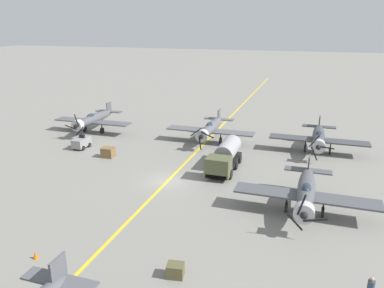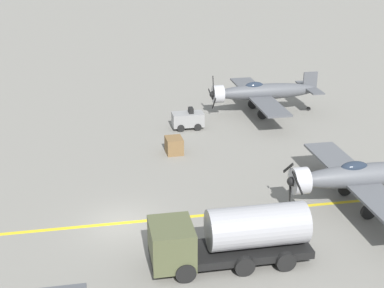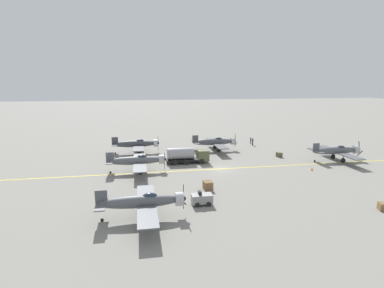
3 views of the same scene
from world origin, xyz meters
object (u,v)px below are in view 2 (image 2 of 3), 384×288
object	(u,v)px
airplane_near_right	(262,92)
tow_tractor	(188,119)
supply_crate_mid_lane	(174,145)
airplane_near_center	(365,176)
fuel_tanker	(230,236)

from	to	relation	value
airplane_near_right	tow_tractor	bearing A→B (deg)	120.89
tow_tractor	supply_crate_mid_lane	distance (m)	5.45
airplane_near_center	tow_tractor	size ratio (longest dim) A/B	4.62
airplane_near_right	supply_crate_mid_lane	bearing A→B (deg)	140.89
airplane_near_center	tow_tractor	bearing A→B (deg)	31.95
airplane_near_center	airplane_near_right	bearing A→B (deg)	6.82
supply_crate_mid_lane	airplane_near_center	bearing A→B (deg)	-136.23
supply_crate_mid_lane	tow_tractor	bearing A→B (deg)	-21.14
fuel_tanker	tow_tractor	world-z (taller)	fuel_tanker
airplane_near_center	airplane_near_right	xyz separation A→B (m)	(17.97, 0.63, -0.00)
airplane_near_right	tow_tractor	xyz separation A→B (m)	(-2.63, 7.23, -1.22)
airplane_near_center	fuel_tanker	size ratio (longest dim) A/B	1.50
airplane_near_center	supply_crate_mid_lane	bearing A→B (deg)	48.58
airplane_near_center	fuel_tanker	world-z (taller)	airplane_near_center
fuel_tanker	tow_tractor	distance (m)	19.64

